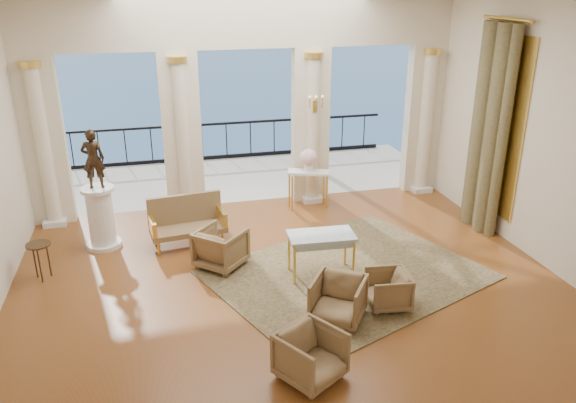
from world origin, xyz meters
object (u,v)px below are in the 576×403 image
object	(u,v)px
side_table	(39,249)
armchair_a	(311,354)
console_table	(308,177)
statue	(93,159)
pedestal	(101,218)
game_table	(321,239)
armchair_c	(388,288)
armchair_d	(221,246)
armchair_b	(338,298)
settee	(187,221)

from	to	relation	value
side_table	armchair_a	bearing A→B (deg)	-43.94
side_table	console_table	bearing A→B (deg)	20.90
statue	console_table	world-z (taller)	statue
pedestal	game_table	bearing A→B (deg)	-29.16
armchair_c	armchair_d	world-z (taller)	armchair_d
game_table	pedestal	world-z (taller)	pedestal
armchair_d	side_table	world-z (taller)	armchair_d
pedestal	console_table	size ratio (longest dim) A/B	1.24
armchair_b	armchair_c	bearing A→B (deg)	45.59
console_table	side_table	size ratio (longest dim) A/B	1.47
pedestal	side_table	bearing A→B (deg)	-131.79
armchair_c	pedestal	world-z (taller)	pedestal
pedestal	statue	bearing A→B (deg)	90.00
console_table	settee	bearing A→B (deg)	-137.27
console_table	armchair_c	bearing A→B (deg)	-69.67
armchair_c	settee	xyz separation A→B (m)	(-2.80, 3.02, 0.14)
statue	settee	bearing A→B (deg)	174.12
armchair_a	armchair_b	distance (m)	1.39
armchair_c	side_table	world-z (taller)	side_table
armchair_b	armchair_d	size ratio (longest dim) A/B	0.97
pedestal	side_table	size ratio (longest dim) A/B	1.83
armchair_d	statue	size ratio (longest dim) A/B	0.71
statue	console_table	bearing A→B (deg)	-164.92
armchair_b	settee	size ratio (longest dim) A/B	0.51
statue	side_table	xyz separation A→B (m)	(-0.93, -1.04, -1.17)
settee	game_table	xyz separation A→B (m)	(2.09, -1.81, 0.22)
armchair_d	game_table	xyz separation A→B (m)	(1.60, -0.72, 0.29)
game_table	side_table	bearing A→B (deg)	171.46
armchair_d	settee	world-z (taller)	settee
console_table	side_table	xyz separation A→B (m)	(-5.21, -1.99, -0.14)
armchair_d	console_table	bearing A→B (deg)	-91.52
armchair_c	console_table	xyz separation A→B (m)	(-0.08, 4.20, 0.38)
armchair_a	armchair_b	xyz separation A→B (m)	(0.75, 1.17, 0.00)
armchair_b	side_table	distance (m)	5.02
armchair_b	pedestal	xyz separation A→B (m)	(-3.50, 3.41, 0.20)
armchair_c	armchair_d	distance (m)	3.00
armchair_a	console_table	bearing A→B (deg)	42.49
armchair_d	statue	world-z (taller)	statue
armchair_a	console_table	distance (m)	5.75
armchair_d	armchair_c	bearing A→B (deg)	-176.97
game_table	pedestal	distance (m)	4.18
armchair_a	armchair_c	bearing A→B (deg)	7.56
armchair_a	armchair_c	world-z (taller)	armchair_a
statue	game_table	bearing A→B (deg)	153.41
statue	armchair_d	bearing A→B (deg)	149.84
armchair_b	pedestal	distance (m)	4.89
settee	pedestal	xyz separation A→B (m)	(-1.56, 0.23, 0.11)
console_table	game_table	bearing A→B (deg)	-82.55
game_table	statue	xyz separation A→B (m)	(-3.65, 2.04, 1.05)
side_table	statue	bearing A→B (deg)	48.21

